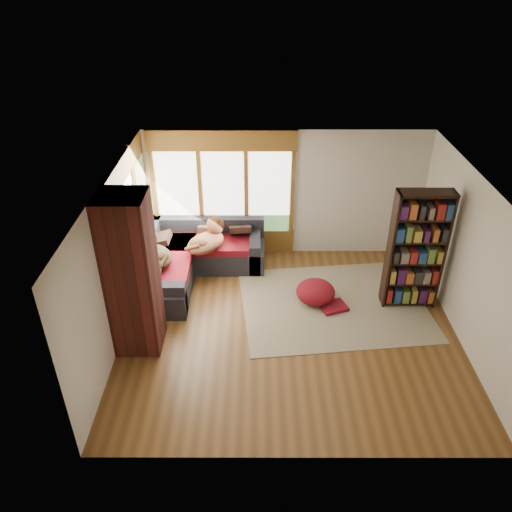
% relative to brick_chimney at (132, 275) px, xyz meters
% --- Properties ---
extents(floor, '(5.50, 5.50, 0.00)m').
position_rel_brick_chimney_xyz_m(floor, '(2.40, 0.35, -1.30)').
color(floor, '#593718').
rests_on(floor, ground).
extents(ceiling, '(5.50, 5.50, 0.00)m').
position_rel_brick_chimney_xyz_m(ceiling, '(2.40, 0.35, 1.30)').
color(ceiling, white).
extents(wall_back, '(5.50, 0.04, 2.60)m').
position_rel_brick_chimney_xyz_m(wall_back, '(2.40, 2.85, 0.00)').
color(wall_back, silver).
rests_on(wall_back, ground).
extents(wall_front, '(5.50, 0.04, 2.60)m').
position_rel_brick_chimney_xyz_m(wall_front, '(2.40, -2.15, 0.00)').
color(wall_front, silver).
rests_on(wall_front, ground).
extents(wall_left, '(0.04, 5.00, 2.60)m').
position_rel_brick_chimney_xyz_m(wall_left, '(-0.35, 0.35, 0.00)').
color(wall_left, silver).
rests_on(wall_left, ground).
extents(wall_right, '(0.04, 5.00, 2.60)m').
position_rel_brick_chimney_xyz_m(wall_right, '(5.15, 0.35, 0.00)').
color(wall_right, silver).
rests_on(wall_right, ground).
extents(windows_back, '(2.82, 0.10, 1.90)m').
position_rel_brick_chimney_xyz_m(windows_back, '(1.20, 2.82, 0.05)').
color(windows_back, brown).
rests_on(windows_back, wall_back).
extents(windows_left, '(0.10, 2.62, 1.90)m').
position_rel_brick_chimney_xyz_m(windows_left, '(-0.32, 1.55, 0.05)').
color(windows_left, brown).
rests_on(windows_left, wall_left).
extents(roller_blind, '(0.03, 0.72, 0.90)m').
position_rel_brick_chimney_xyz_m(roller_blind, '(-0.29, 2.38, 0.45)').
color(roller_blind, gray).
rests_on(roller_blind, wall_left).
extents(brick_chimney, '(0.70, 0.70, 2.60)m').
position_rel_brick_chimney_xyz_m(brick_chimney, '(0.00, 0.00, 0.00)').
color(brick_chimney, '#471914').
rests_on(brick_chimney, ground).
extents(sectional_sofa, '(2.20, 2.20, 0.80)m').
position_rel_brick_chimney_xyz_m(sectional_sofa, '(0.45, 2.05, -1.00)').
color(sectional_sofa, black).
rests_on(sectional_sofa, ground).
extents(area_rug, '(3.48, 2.81, 0.01)m').
position_rel_brick_chimney_xyz_m(area_rug, '(3.23, 1.01, -1.29)').
color(area_rug, beige).
rests_on(area_rug, ground).
extents(bookshelf, '(0.93, 0.31, 2.17)m').
position_rel_brick_chimney_xyz_m(bookshelf, '(4.54, 1.06, -0.21)').
color(bookshelf, black).
rests_on(bookshelf, ground).
extents(pouf, '(0.90, 0.90, 0.38)m').
position_rel_brick_chimney_xyz_m(pouf, '(2.91, 1.13, -1.10)').
color(pouf, maroon).
rests_on(pouf, area_rug).
extents(dog_tan, '(0.94, 1.01, 0.49)m').
position_rel_brick_chimney_xyz_m(dog_tan, '(0.94, 2.01, -0.51)').
color(dog_tan, brown).
rests_on(dog_tan, sectional_sofa).
extents(dog_brindle, '(0.87, 0.97, 0.47)m').
position_rel_brick_chimney_xyz_m(dog_brindle, '(0.01, 1.55, -0.53)').
color(dog_brindle, black).
rests_on(dog_brindle, sectional_sofa).
extents(throw_pillows, '(1.98, 1.68, 0.45)m').
position_rel_brick_chimney_xyz_m(throw_pillows, '(0.53, 2.10, -0.54)').
color(throw_pillows, '#2F1D16').
rests_on(throw_pillows, sectional_sofa).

